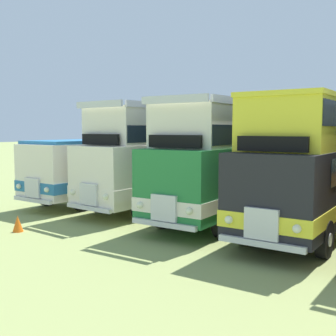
# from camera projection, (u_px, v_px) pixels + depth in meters

# --- Properties ---
(bus_first_in_row) EXTENTS (2.75, 9.92, 2.99)m
(bus_first_in_row) POSITION_uv_depth(u_px,v_px,m) (115.00, 164.00, 21.01)
(bus_first_in_row) COLOR silver
(bus_first_in_row) RESTS_ON ground
(bus_second_in_row) EXTENTS (2.85, 10.56, 4.52)m
(bus_second_in_row) POSITION_uv_depth(u_px,v_px,m) (176.00, 153.00, 19.40)
(bus_second_in_row) COLOR silver
(bus_second_in_row) RESTS_ON ground
(bus_third_in_row) EXTENTS (3.13, 11.24, 4.52)m
(bus_third_in_row) POSITION_uv_depth(u_px,v_px,m) (240.00, 156.00, 17.27)
(bus_third_in_row) COLOR #237538
(bus_third_in_row) RESTS_ON ground
(bus_fourth_in_row) EXTENTS (2.94, 10.99, 4.49)m
(bus_fourth_in_row) POSITION_uv_depth(u_px,v_px,m) (321.00, 157.00, 14.98)
(bus_fourth_in_row) COLOR black
(bus_fourth_in_row) RESTS_ON ground
(cone_near_end) EXTENTS (0.36, 0.36, 0.56)m
(cone_near_end) POSITION_uv_depth(u_px,v_px,m) (18.00, 224.00, 14.25)
(cone_near_end) COLOR orange
(cone_near_end) RESTS_ON ground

